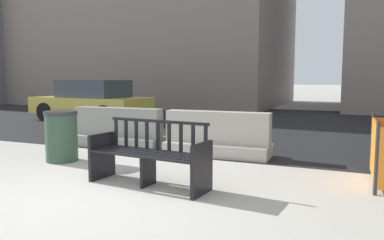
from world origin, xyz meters
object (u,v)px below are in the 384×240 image
object	(u,v)px
jersey_barrier_centre	(217,138)
jersey_barrier_left	(118,131)
street_bench	(149,157)
car_taxi_near	(92,101)
trash_bin	(61,136)

from	to	relation	value
jersey_barrier_centre	jersey_barrier_left	bearing A→B (deg)	179.26
street_bench	car_taxi_near	world-z (taller)	car_taxi_near
car_taxi_near	trash_bin	xyz separation A→B (m)	(3.65, -5.47, -0.26)
jersey_barrier_left	trash_bin	size ratio (longest dim) A/B	2.28
jersey_barrier_centre	trash_bin	bearing A→B (deg)	-146.93
car_taxi_near	jersey_barrier_centre	bearing A→B (deg)	-33.20
jersey_barrier_left	jersey_barrier_centre	bearing A→B (deg)	-0.74
jersey_barrier_left	trash_bin	distance (m)	1.57
trash_bin	street_bench	bearing A→B (deg)	-18.45
jersey_barrier_centre	street_bench	bearing A→B (deg)	-94.36
trash_bin	car_taxi_near	bearing A→B (deg)	123.73
jersey_barrier_centre	car_taxi_near	distance (m)	7.20
jersey_barrier_left	car_taxi_near	world-z (taller)	car_taxi_near
street_bench	trash_bin	xyz separation A→B (m)	(-2.19, 0.73, 0.05)
jersey_barrier_centre	trash_bin	size ratio (longest dim) A/B	2.27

